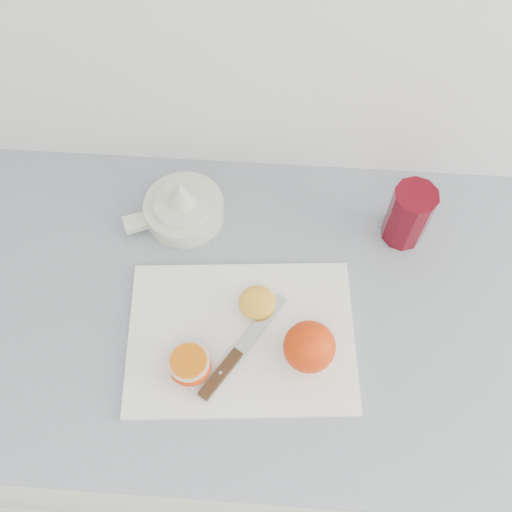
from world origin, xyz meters
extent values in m
cube|color=silver|center=(-0.02, 1.70, 0.43)|extent=(2.25, 0.60, 0.86)
cube|color=#A0A8B1|center=(-0.02, 1.70, 0.88)|extent=(2.31, 0.64, 0.03)
cube|color=white|center=(-0.11, 1.63, 0.90)|extent=(0.40, 0.30, 0.01)
sphere|color=#F73D00|center=(0.00, 1.60, 0.94)|extent=(0.08, 0.08, 0.08)
ellipsoid|color=#F73D00|center=(-0.19, 1.57, 0.92)|extent=(0.07, 0.07, 0.04)
cylinder|color=beige|center=(-0.19, 1.57, 0.94)|extent=(0.07, 0.07, 0.00)
cylinder|color=#FB6700|center=(-0.19, 1.57, 0.94)|extent=(0.06, 0.06, 0.00)
ellipsoid|color=yellow|center=(-0.09, 1.69, 0.92)|extent=(0.06, 0.06, 0.03)
cylinder|color=gold|center=(-0.09, 1.69, 0.92)|extent=(0.05, 0.05, 0.00)
cube|color=#412B18|center=(-0.14, 1.56, 0.91)|extent=(0.07, 0.09, 0.01)
cube|color=#B7B7BC|center=(-0.08, 1.65, 0.91)|extent=(0.08, 0.11, 0.00)
cylinder|color=#B7B7BC|center=(-0.14, 1.56, 0.91)|extent=(0.01, 0.01, 0.01)
cylinder|color=white|center=(-0.24, 1.87, 0.91)|extent=(0.15, 0.15, 0.04)
cylinder|color=white|center=(-0.24, 1.87, 0.93)|extent=(0.11, 0.11, 0.01)
cone|color=white|center=(-0.24, 1.87, 0.96)|extent=(0.05, 0.05, 0.05)
cube|color=white|center=(-0.32, 1.83, 0.91)|extent=(0.06, 0.05, 0.01)
ellipsoid|color=#D4640C|center=(-0.22, 1.87, 0.94)|extent=(0.01, 0.01, 0.00)
ellipsoid|color=#D4640C|center=(-0.25, 1.87, 0.94)|extent=(0.01, 0.01, 0.00)
ellipsoid|color=#D4640C|center=(-0.23, 1.85, 0.94)|extent=(0.01, 0.01, 0.00)
ellipsoid|color=#D4640C|center=(-0.22, 1.88, 0.94)|extent=(0.01, 0.01, 0.00)
cylinder|color=#5D030F|center=(0.16, 1.85, 0.95)|extent=(0.07, 0.07, 0.12)
cylinder|color=orange|center=(0.16, 1.85, 0.90)|extent=(0.06, 0.06, 0.02)
cylinder|color=#5D030F|center=(0.16, 1.85, 1.01)|extent=(0.08, 0.08, 0.00)
camera|label=1|loc=(-0.07, 1.30, 1.79)|focal=40.00mm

